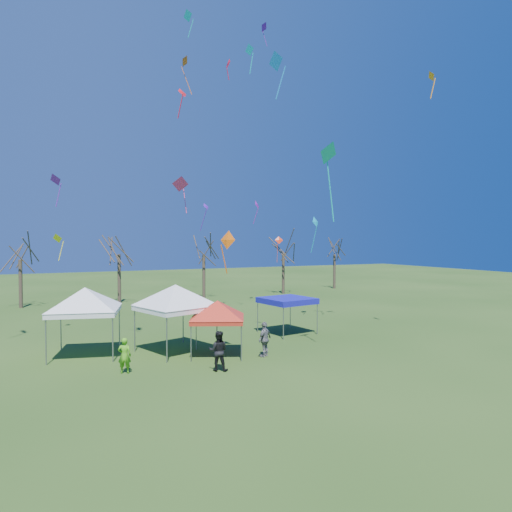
{
  "coord_description": "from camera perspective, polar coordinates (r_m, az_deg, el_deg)",
  "views": [
    {
      "loc": [
        -9.34,
        -20.48,
        5.99
      ],
      "look_at": [
        1.91,
        3.0,
        5.08
      ],
      "focal_mm": 32.0,
      "sensor_mm": 36.0,
      "label": 1
    }
  ],
  "objects": [
    {
      "name": "kite_24",
      "position": [
        32.77,
        -9.19,
        19.46
      ],
      "size": [
        0.98,
        0.89,
        2.11
      ],
      "rotation": [
        0.0,
        0.0,
        0.57
      ],
      "color": "red",
      "rests_on": "ground"
    },
    {
      "name": "kite_22",
      "position": [
        41.02,
        -6.29,
        6.05
      ],
      "size": [
        0.99,
        0.95,
        2.53
      ],
      "rotation": [
        0.0,
        0.0,
        0.6
      ],
      "color": "#561ABB",
      "rests_on": "ground"
    },
    {
      "name": "kite_1",
      "position": [
        23.22,
        -3.61,
        1.95
      ],
      "size": [
        0.66,
        0.96,
        2.23
      ],
      "rotation": [
        0.0,
        0.0,
        5.19
      ],
      "color": "#FF650D",
      "rests_on": "ground"
    },
    {
      "name": "tent_red",
      "position": [
        23.8,
        -4.83,
        -6.03
      ],
      "size": [
        3.5,
        3.5,
        3.3
      ],
      "rotation": [
        0.0,
        0.0,
        -0.42
      ],
      "color": "gray",
      "rests_on": "ground"
    },
    {
      "name": "kite_13",
      "position": [
        43.15,
        -23.53,
        2.01
      ],
      "size": [
        1.06,
        1.02,
        2.42
      ],
      "rotation": [
        0.0,
        0.0,
        2.42
      ],
      "color": "#FFFA1A",
      "rests_on": "ground"
    },
    {
      "name": "tree_3",
      "position": [
        47.1,
        -6.56,
        2.1
      ],
      "size": [
        3.59,
        3.59,
        7.91
      ],
      "color": "#3D2D21",
      "rests_on": "ground"
    },
    {
      "name": "tent_blue",
      "position": [
        29.4,
        3.91,
        -5.59
      ],
      "size": [
        3.33,
        3.33,
        2.29
      ],
      "rotation": [
        0.0,
        0.0,
        0.16
      ],
      "color": "gray",
      "rests_on": "ground"
    },
    {
      "name": "tree_2",
      "position": [
        45.4,
        -16.78,
        2.3
      ],
      "size": [
        3.71,
        3.71,
        8.18
      ],
      "color": "#3D2D21",
      "rests_on": "ground"
    },
    {
      "name": "kite_6",
      "position": [
        55.42,
        0.98,
        26.69
      ],
      "size": [
        1.24,
        1.13,
        2.57
      ],
      "rotation": [
        0.0,
        0.0,
        3.76
      ],
      "color": "purple",
      "rests_on": "ground"
    },
    {
      "name": "person_grey",
      "position": [
        23.78,
        1.1,
        -10.35
      ],
      "size": [
        1.12,
        0.93,
        1.8
      ],
      "primitive_type": "imported",
      "rotation": [
        0.0,
        0.0,
        3.71
      ],
      "color": "slate",
      "rests_on": "ground"
    },
    {
      "name": "kite_26",
      "position": [
        41.69,
        -8.92,
        22.85
      ],
      "size": [
        1.19,
        1.23,
        3.16
      ],
      "rotation": [
        0.0,
        0.0,
        4.03
      ],
      "color": "orange",
      "rests_on": "ground"
    },
    {
      "name": "kite_5",
      "position": [
        23.68,
        8.97,
        12.51
      ],
      "size": [
        1.39,
        1.03,
        4.03
      ],
      "rotation": [
        0.0,
        0.0,
        3.44
      ],
      "color": "#0CB9AD",
      "rests_on": "ground"
    },
    {
      "name": "kite_12",
      "position": [
        49.42,
        2.88,
        1.93
      ],
      "size": [
        1.0,
        0.66,
        2.89
      ],
      "rotation": [
        0.0,
        0.0,
        6.0
      ],
      "color": "red",
      "rests_on": "ground"
    },
    {
      "name": "kite_17",
      "position": [
        34.22,
        7.47,
        4.14
      ],
      "size": [
        0.94,
        0.73,
        2.72
      ],
      "rotation": [
        0.0,
        0.0,
        0.52
      ],
      "color": "#0D9BC5",
      "rests_on": "ground"
    },
    {
      "name": "person_dark",
      "position": [
        21.37,
        -4.74,
        -11.73
      ],
      "size": [
        1.11,
        1.03,
        1.83
      ],
      "primitive_type": "imported",
      "rotation": [
        0.0,
        0.0,
        2.65
      ],
      "color": "black",
      "rests_on": "ground"
    },
    {
      "name": "kite_11",
      "position": [
        35.29,
        -9.45,
        8.87
      ],
      "size": [
        1.3,
        0.77,
        2.82
      ],
      "rotation": [
        0.0,
        0.0,
        3.15
      ],
      "color": "#EB3473",
      "rests_on": "ground"
    },
    {
      "name": "tree_4",
      "position": [
        50.88,
        3.44,
        2.08
      ],
      "size": [
        3.58,
        3.58,
        7.89
      ],
      "color": "#3D2D21",
      "rests_on": "ground"
    },
    {
      "name": "kite_19",
      "position": [
        42.23,
        0.12,
        6.39
      ],
      "size": [
        0.83,
        0.82,
        2.21
      ],
      "rotation": [
        0.0,
        0.0,
        0.76
      ],
      "color": "purple",
      "rests_on": "ground"
    },
    {
      "name": "kite_2",
      "position": [
        40.79,
        -23.74,
        8.72
      ],
      "size": [
        1.28,
        1.31,
        2.74
      ],
      "rotation": [
        0.0,
        0.0,
        2.29
      ],
      "color": "purple",
      "rests_on": "ground"
    },
    {
      "name": "kite_15",
      "position": [
        35.68,
        -3.51,
        22.89
      ],
      "size": [
        0.24,
        0.73,
        1.53
      ],
      "rotation": [
        0.0,
        0.0,
        4.69
      ],
      "color": "red",
      "rests_on": "ground"
    },
    {
      "name": "kite_18",
      "position": [
        35.28,
        -0.78,
        24.3
      ],
      "size": [
        0.53,
        0.87,
        2.19
      ],
      "rotation": [
        0.0,
        0.0,
        1.93
      ],
      "color": "#0CADBB",
      "rests_on": "ground"
    },
    {
      "name": "kite_27",
      "position": [
        26.54,
        2.58,
        23.09
      ],
      "size": [
        0.72,
        1.13,
        2.71
      ],
      "rotation": [
        0.0,
        0.0,
        1.82
      ],
      "color": "#137DCA",
      "rests_on": "ground"
    },
    {
      "name": "tree_1",
      "position": [
        45.15,
        -27.42,
        1.53
      ],
      "size": [
        3.42,
        3.42,
        7.54
      ],
      "color": "#3D2D21",
      "rests_on": "ground"
    },
    {
      "name": "ground",
      "position": [
        23.29,
        -1.07,
        -12.9
      ],
      "size": [
        140.0,
        140.0,
        0.0
      ],
      "primitive_type": "plane",
      "color": "#254516",
      "rests_on": "ground"
    },
    {
      "name": "tree_5",
      "position": [
        57.09,
        9.79,
        1.71
      ],
      "size": [
        3.39,
        3.39,
        7.46
      ],
      "color": "#3D2D21",
      "rests_on": "ground"
    },
    {
      "name": "kite_3",
      "position": [
        49.65,
        -8.48,
        27.56
      ],
      "size": [
        0.93,
        1.26,
        2.91
      ],
      "rotation": [
        0.0,
        0.0,
        2.0
      ],
      "color": "#0BABA6",
      "rests_on": "ground"
    },
    {
      "name": "person_green",
      "position": [
        21.76,
        -16.12,
        -11.86
      ],
      "size": [
        0.69,
        0.57,
        1.61
      ],
      "primitive_type": "imported",
      "rotation": [
        0.0,
        0.0,
        2.76
      ],
      "color": "#54B31C",
      "rests_on": "ground"
    },
    {
      "name": "tent_white_west",
      "position": [
        25.16,
        -20.6,
        -4.24
      ],
      "size": [
        4.5,
        4.5,
        4.1
      ],
      "rotation": [
        0.0,
        0.0,
        -0.26
      ],
      "color": "gray",
      "rests_on": "ground"
    },
    {
      "name": "tent_white_mid",
      "position": [
        24.75,
        -10.03,
        -4.1
      ],
      "size": [
        4.5,
        4.5,
        4.18
      ],
      "rotation": [
        0.0,
        0.0,
        0.32
      ],
      "color": "gray",
      "rests_on": "ground"
    },
    {
      "name": "kite_9",
      "position": [
        29.85,
        21.13,
        20.15
      ],
      "size": [
        0.51,
        0.71,
        1.65
      ],
      "rotation": [
        0.0,
        0.0,
        1.25
      ],
      "color": "orange",
      "rests_on": "ground"
    }
  ]
}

